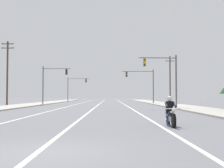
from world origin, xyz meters
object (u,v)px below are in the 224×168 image
(traffic_signal_near_right, at_px, (166,73))
(traffic_signal_near_left, at_px, (51,80))
(motorcycle_with_rider, at_px, (170,114))
(traffic_signal_mid_left, at_px, (74,85))
(traffic_signal_mid_right, at_px, (144,81))
(utility_pole_left_near, at_px, (7,71))
(utility_pole_right_far, at_px, (170,78))

(traffic_signal_near_right, height_order, traffic_signal_near_left, same)
(motorcycle_with_rider, relative_size, traffic_signal_mid_left, 0.35)
(traffic_signal_mid_right, bearing_deg, utility_pole_left_near, -162.09)
(traffic_signal_mid_left, xyz_separation_m, utility_pole_left_near, (-6.82, -29.44, 1.18))
(traffic_signal_near_right, xyz_separation_m, utility_pole_right_far, (6.53, 29.54, 1.28))
(traffic_signal_near_right, relative_size, traffic_signal_mid_right, 1.00)
(traffic_signal_near_right, xyz_separation_m, traffic_signal_near_left, (-15.96, 13.59, 0.01))
(utility_pole_left_near, bearing_deg, traffic_signal_mid_left, 76.96)
(traffic_signal_mid_left, distance_m, utility_pole_left_near, 30.25)
(motorcycle_with_rider, distance_m, traffic_signal_near_left, 35.74)
(traffic_signal_near_left, xyz_separation_m, traffic_signal_mid_right, (15.64, 5.40, 0.08))
(traffic_signal_near_left, xyz_separation_m, traffic_signal_mid_left, (0.38, 27.71, 0.06))
(traffic_signal_near_right, bearing_deg, traffic_signal_mid_left, 110.66)
(motorcycle_with_rider, xyz_separation_m, utility_pole_right_far, (10.03, 49.26, 4.76))
(traffic_signal_mid_right, height_order, utility_pole_right_far, utility_pole_right_far)
(traffic_signal_near_left, distance_m, traffic_signal_mid_left, 27.71)
(motorcycle_with_rider, height_order, traffic_signal_near_left, traffic_signal_near_left)
(motorcycle_with_rider, height_order, traffic_signal_near_right, traffic_signal_near_right)
(motorcycle_with_rider, distance_m, utility_pole_left_near, 37.10)
(utility_pole_right_far, bearing_deg, traffic_signal_near_right, -102.47)
(traffic_signal_near_left, height_order, traffic_signal_mid_left, same)
(traffic_signal_mid_left, xyz_separation_m, utility_pole_right_far, (22.11, -11.76, 1.21))
(motorcycle_with_rider, bearing_deg, traffic_signal_mid_left, 101.20)
(traffic_signal_mid_right, xyz_separation_m, utility_pole_left_near, (-22.08, -7.13, 1.16))
(traffic_signal_mid_left, bearing_deg, utility_pole_right_far, -28.01)
(traffic_signal_mid_left, height_order, utility_pole_left_near, utility_pole_left_near)
(motorcycle_with_rider, xyz_separation_m, utility_pole_left_near, (-18.90, 31.58, 4.73))
(traffic_signal_mid_left, relative_size, utility_pole_right_far, 0.62)
(traffic_signal_mid_right, bearing_deg, traffic_signal_near_left, -160.95)
(utility_pole_right_far, bearing_deg, traffic_signal_mid_left, 151.99)
(traffic_signal_near_right, distance_m, traffic_signal_mid_right, 19.00)
(utility_pole_left_near, distance_m, utility_pole_right_far, 33.90)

